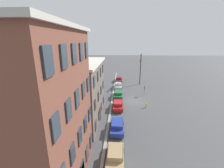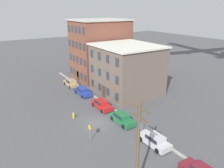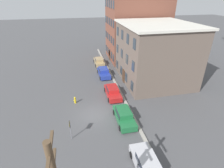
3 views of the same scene
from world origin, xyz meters
TOP-DOWN VIEW (x-y plane):
  - ground_plane at (0.00, 0.00)m, footprint 200.00×200.00m
  - kerb_strip at (0.00, 4.50)m, footprint 56.00×0.36m
  - apartment_corner at (-19.60, 11.92)m, footprint 10.06×12.36m
  - apartment_midblock at (-7.98, 11.16)m, footprint 12.32×10.83m
  - car_tan at (-16.97, 3.16)m, footprint 4.40×1.92m
  - car_blue at (-11.12, 3.12)m, footprint 4.40×1.92m
  - car_red at (-3.88, 3.16)m, footprint 4.40×1.92m
  - car_green at (1.93, 3.23)m, footprint 4.40×1.92m
  - car_silver at (8.65, 3.34)m, footprint 4.40×1.92m
  - car_maroon at (15.41, 3.31)m, footprint 4.40×1.92m
  - caution_sign at (3.54, -2.84)m, footprint 0.93×0.08m
  - utility_pole at (12.90, -2.87)m, footprint 2.40×0.44m
  - fire_hydrant at (-3.14, -2.25)m, footprint 0.24×0.34m

SIDE VIEW (x-z plane):
  - ground_plane at x=0.00m, z-range 0.00..0.00m
  - kerb_strip at x=0.00m, z-range 0.00..0.16m
  - fire_hydrant at x=-3.14m, z-range 0.00..0.96m
  - car_tan at x=-16.97m, z-range 0.03..1.46m
  - car_blue at x=-11.12m, z-range 0.03..1.46m
  - car_red at x=-3.88m, z-range 0.03..1.46m
  - car_green at x=1.93m, z-range 0.03..1.46m
  - car_silver at x=8.65m, z-range 0.03..1.46m
  - car_maroon at x=15.41m, z-range 0.03..1.46m
  - caution_sign at x=3.54m, z-range 0.39..2.76m
  - apartment_midblock at x=-7.98m, z-range 0.01..9.43m
  - utility_pole at x=12.90m, z-range 0.55..9.43m
  - apartment_corner at x=-19.60m, z-range 0.01..13.58m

